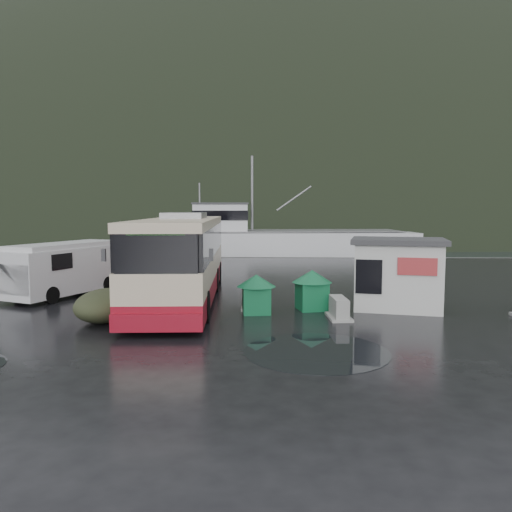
{
  "coord_description": "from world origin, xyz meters",
  "views": [
    {
      "loc": [
        3.7,
        -19.45,
        3.88
      ],
      "look_at": [
        2.92,
        3.35,
        1.7
      ],
      "focal_mm": 35.0,
      "sensor_mm": 36.0,
      "label": 1
    }
  ],
  "objects_px": {
    "jersey_barrier_a": "(253,308)",
    "jersey_barrier_b": "(339,318)",
    "waste_bin_right": "(256,313)",
    "ticket_kiosk": "(397,309)",
    "white_van": "(67,296)",
    "fishing_trawler": "(283,250)",
    "coach_bus": "(183,299)",
    "dome_tent": "(107,321)",
    "waste_bin_left": "(312,309)"
  },
  "relations": [
    {
      "from": "jersey_barrier_a",
      "to": "jersey_barrier_b",
      "type": "distance_m",
      "value": 3.62
    },
    {
      "from": "waste_bin_right",
      "to": "ticket_kiosk",
      "type": "height_order",
      "value": "ticket_kiosk"
    },
    {
      "from": "white_van",
      "to": "ticket_kiosk",
      "type": "height_order",
      "value": "ticket_kiosk"
    },
    {
      "from": "ticket_kiosk",
      "to": "jersey_barrier_a",
      "type": "xyz_separation_m",
      "value": [
        -5.61,
        0.0,
        0.0
      ]
    },
    {
      "from": "white_van",
      "to": "fishing_trawler",
      "type": "xyz_separation_m",
      "value": [
        10.17,
        24.43,
        0.0
      ]
    },
    {
      "from": "coach_bus",
      "to": "dome_tent",
      "type": "xyz_separation_m",
      "value": [
        -1.89,
        -4.24,
        0.0
      ]
    },
    {
      "from": "white_van",
      "to": "fishing_trawler",
      "type": "height_order",
      "value": "fishing_trawler"
    },
    {
      "from": "jersey_barrier_a",
      "to": "coach_bus",
      "type": "bearing_deg",
      "value": 151.03
    },
    {
      "from": "waste_bin_left",
      "to": "dome_tent",
      "type": "relative_size",
      "value": 0.54
    },
    {
      "from": "white_van",
      "to": "dome_tent",
      "type": "height_order",
      "value": "white_van"
    },
    {
      "from": "jersey_barrier_a",
      "to": "ticket_kiosk",
      "type": "bearing_deg",
      "value": -0.01
    },
    {
      "from": "ticket_kiosk",
      "to": "coach_bus",
      "type": "bearing_deg",
      "value": -178.96
    },
    {
      "from": "coach_bus",
      "to": "waste_bin_right",
      "type": "distance_m",
      "value": 4.25
    },
    {
      "from": "white_van",
      "to": "jersey_barrier_b",
      "type": "distance_m",
      "value": 12.3
    },
    {
      "from": "ticket_kiosk",
      "to": "dome_tent",
      "type": "bearing_deg",
      "value": -154.34
    },
    {
      "from": "fishing_trawler",
      "to": "waste_bin_left",
      "type": "bearing_deg",
      "value": -93.13
    },
    {
      "from": "dome_tent",
      "to": "fishing_trawler",
      "type": "bearing_deg",
      "value": 77.15
    },
    {
      "from": "jersey_barrier_a",
      "to": "fishing_trawler",
      "type": "relative_size",
      "value": 0.07
    },
    {
      "from": "waste_bin_left",
      "to": "fishing_trawler",
      "type": "xyz_separation_m",
      "value": [
        -0.54,
        27.13,
        0.0
      ]
    },
    {
      "from": "waste_bin_left",
      "to": "white_van",
      "type": "bearing_deg",
      "value": 165.83
    },
    {
      "from": "white_van",
      "to": "jersey_barrier_a",
      "type": "height_order",
      "value": "white_van"
    },
    {
      "from": "dome_tent",
      "to": "jersey_barrier_a",
      "type": "xyz_separation_m",
      "value": [
        4.95,
        2.55,
        0.0
      ]
    },
    {
      "from": "waste_bin_right",
      "to": "jersey_barrier_a",
      "type": "relative_size",
      "value": 0.87
    },
    {
      "from": "jersey_barrier_b",
      "to": "fishing_trawler",
      "type": "height_order",
      "value": "fishing_trawler"
    },
    {
      "from": "waste_bin_right",
      "to": "fishing_trawler",
      "type": "xyz_separation_m",
      "value": [
        1.57,
        27.87,
        0.0
      ]
    },
    {
      "from": "white_van",
      "to": "jersey_barrier_a",
      "type": "distance_m",
      "value": 8.76
    },
    {
      "from": "waste_bin_right",
      "to": "jersey_barrier_a",
      "type": "distance_m",
      "value": 1.06
    },
    {
      "from": "waste_bin_left",
      "to": "jersey_barrier_b",
      "type": "height_order",
      "value": "waste_bin_left"
    },
    {
      "from": "waste_bin_right",
      "to": "fishing_trawler",
      "type": "height_order",
      "value": "fishing_trawler"
    },
    {
      "from": "white_van",
      "to": "dome_tent",
      "type": "distance_m",
      "value": 6.04
    },
    {
      "from": "coach_bus",
      "to": "jersey_barrier_a",
      "type": "distance_m",
      "value": 3.5
    },
    {
      "from": "white_van",
      "to": "ticket_kiosk",
      "type": "relative_size",
      "value": 1.64
    },
    {
      "from": "waste_bin_right",
      "to": "jersey_barrier_b",
      "type": "bearing_deg",
      "value": -14.78
    },
    {
      "from": "waste_bin_right",
      "to": "dome_tent",
      "type": "distance_m",
      "value": 5.35
    },
    {
      "from": "white_van",
      "to": "jersey_barrier_b",
      "type": "xyz_separation_m",
      "value": [
        11.55,
        -4.22,
        0.0
      ]
    },
    {
      "from": "ticket_kiosk",
      "to": "white_van",
      "type": "bearing_deg",
      "value": -177.6
    },
    {
      "from": "waste_bin_left",
      "to": "coach_bus",
      "type": "bearing_deg",
      "value": 159.51
    },
    {
      "from": "white_van",
      "to": "jersey_barrier_a",
      "type": "bearing_deg",
      "value": 6.02
    },
    {
      "from": "waste_bin_left",
      "to": "dome_tent",
      "type": "distance_m",
      "value": 7.58
    },
    {
      "from": "coach_bus",
      "to": "jersey_barrier_b",
      "type": "bearing_deg",
      "value": -33.1
    },
    {
      "from": "ticket_kiosk",
      "to": "jersey_barrier_b",
      "type": "xyz_separation_m",
      "value": [
        -2.48,
        -1.82,
        0.0
      ]
    },
    {
      "from": "coach_bus",
      "to": "waste_bin_left",
      "type": "xyz_separation_m",
      "value": [
        5.36,
        -2.0,
        0.0
      ]
    },
    {
      "from": "ticket_kiosk",
      "to": "waste_bin_left",
      "type": "bearing_deg",
      "value": -162.64
    },
    {
      "from": "waste_bin_right",
      "to": "fishing_trawler",
      "type": "relative_size",
      "value": 0.06
    },
    {
      "from": "white_van",
      "to": "waste_bin_right",
      "type": "relative_size",
      "value": 3.95
    },
    {
      "from": "waste_bin_right",
      "to": "ticket_kiosk",
      "type": "distance_m",
      "value": 5.53
    },
    {
      "from": "jersey_barrier_b",
      "to": "fishing_trawler",
      "type": "bearing_deg",
      "value": 92.76
    },
    {
      "from": "fishing_trawler",
      "to": "white_van",
      "type": "bearing_deg",
      "value": -116.88
    },
    {
      "from": "white_van",
      "to": "waste_bin_left",
      "type": "bearing_deg",
      "value": 7.75
    },
    {
      "from": "ticket_kiosk",
      "to": "jersey_barrier_a",
      "type": "bearing_deg",
      "value": -167.9
    }
  ]
}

